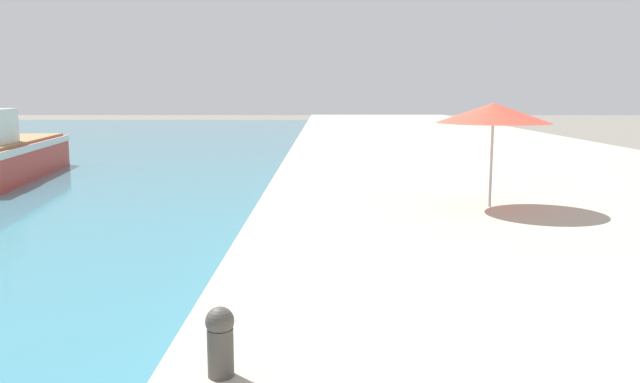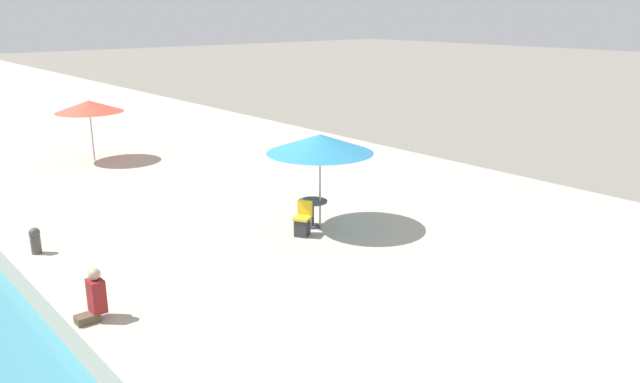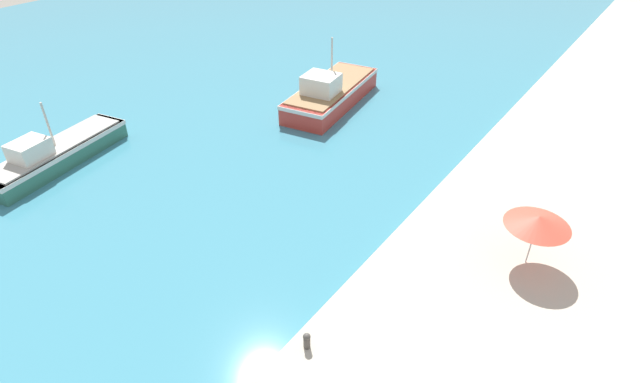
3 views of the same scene
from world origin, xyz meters
The scene contains 7 objects.
quay_promenade centered at (8.00, 37.00, 0.33)m, with size 16.00×90.00×0.66m.
cafe_umbrella_pink centered at (7.11, 7.89, 2.96)m, with size 2.83×2.83×2.55m.
cafe_umbrella_white centered at (5.35, 19.49, 2.78)m, with size 2.54×2.54×2.35m.
cafe_table centered at (6.96, 8.03, 1.19)m, with size 0.80×0.80×0.74m.
cafe_chair_left centered at (6.34, 7.67, 0.99)m, with size 0.57×0.56×0.91m.
person_at_quay centered at (0.47, 6.59, 1.12)m, with size 0.56×0.36×1.04m.
mooring_bollard centered at (0.64, 10.83, 1.01)m, with size 0.26×0.26×0.65m.
Camera 2 is at (-3.15, -4.32, 6.31)m, focal length 35.00 mm.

